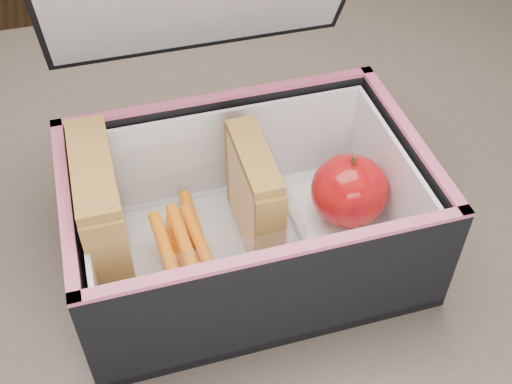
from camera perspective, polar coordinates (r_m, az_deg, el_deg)
The scene contains 8 objects.
kitchen_table at distance 0.63m, azimuth -1.23°, elevation -8.76°, with size 1.20×0.80×0.75m.
lunch_bag at distance 0.50m, azimuth -0.92°, elevation -1.12°, with size 0.27×0.26×0.26m.
plastic_tub at distance 0.51m, azimuth -6.45°, elevation -2.93°, with size 0.16×0.12×0.07m, color white, non-canonical shape.
sandwich_left at distance 0.49m, azimuth -13.35°, elevation -2.28°, with size 0.03×0.10×0.11m.
sandwich_right at distance 0.51m, azimuth -0.15°, elevation -0.37°, with size 0.02×0.08×0.09m.
carrot_sticks at distance 0.51m, azimuth -6.25°, elevation -5.25°, with size 0.05×0.13×0.03m.
paper_napkin at distance 0.56m, azimuth 7.37°, elevation -1.97°, with size 0.08×0.08×0.01m, color white.
red_apple at distance 0.53m, azimuth 8.30°, elevation 0.14°, with size 0.07×0.07×0.07m.
Camera 1 is at (-0.09, -0.36, 1.17)m, focal length 45.00 mm.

